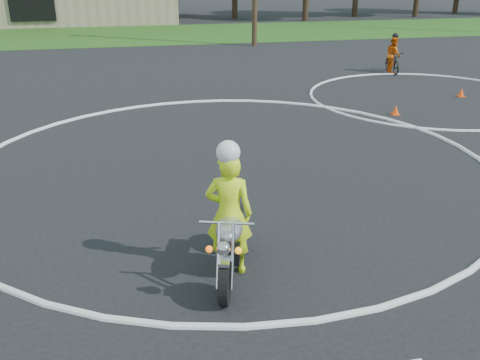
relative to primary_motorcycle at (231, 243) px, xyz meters
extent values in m
plane|color=black|center=(0.86, 1.64, -0.55)|extent=(120.00, 120.00, 0.00)
cube|color=#1E4714|center=(0.86, 28.64, -0.54)|extent=(120.00, 10.00, 0.02)
torus|color=silver|center=(0.86, 4.64, -0.54)|extent=(12.12, 12.12, 0.12)
torus|color=silver|center=(8.86, 9.64, -0.54)|extent=(8.10, 8.10, 0.10)
cylinder|color=black|center=(-0.22, -0.68, -0.23)|extent=(0.32, 0.66, 0.65)
cylinder|color=black|center=(0.23, 0.76, -0.23)|extent=(0.32, 0.66, 0.65)
cube|color=black|center=(0.02, 0.09, -0.12)|extent=(0.46, 0.66, 0.32)
ellipsoid|color=#A9AAAE|center=(-0.04, -0.11, 0.29)|extent=(0.58, 0.77, 0.30)
cube|color=black|center=(0.12, 0.40, 0.25)|extent=(0.46, 0.70, 0.11)
cylinder|color=white|center=(-0.28, -0.57, 0.15)|extent=(0.16, 0.38, 0.87)
cylinder|color=silver|center=(-0.10, -0.63, 0.15)|extent=(0.16, 0.38, 0.87)
cube|color=white|center=(-0.22, -0.70, 0.12)|extent=(0.21, 0.27, 0.05)
cylinder|color=white|center=(-0.14, -0.42, 0.55)|extent=(0.73, 0.26, 0.04)
sphere|color=silver|center=(-0.25, -0.78, 0.37)|extent=(0.19, 0.19, 0.19)
sphere|color=#E9560B|center=(-0.43, -0.70, 0.33)|extent=(0.10, 0.10, 0.10)
sphere|color=orange|center=(-0.06, -0.82, 0.33)|extent=(0.10, 0.10, 0.10)
cylinder|color=white|center=(0.32, 0.45, -0.23)|extent=(0.34, 0.85, 0.09)
imported|color=#D7F619|center=(0.01, 0.14, 0.40)|extent=(0.80, 0.64, 1.91)
sphere|color=silver|center=(-0.01, 0.09, 1.38)|extent=(0.34, 0.34, 0.34)
imported|color=black|center=(9.75, 13.99, -0.11)|extent=(0.87, 1.77, 0.89)
imported|color=#DB570B|center=(9.75, 13.99, 0.19)|extent=(0.67, 0.80, 1.48)
sphere|color=black|center=(9.75, 13.99, 0.95)|extent=(0.26, 0.26, 0.26)
cone|color=#FF490D|center=(6.73, 7.80, -0.40)|extent=(0.22, 0.22, 0.30)
cube|color=#FF490D|center=(6.73, 7.80, -0.54)|extent=(0.24, 0.24, 0.03)
cone|color=#FF490D|center=(10.09, 9.48, -0.40)|extent=(0.22, 0.22, 0.30)
cube|color=#FF490D|center=(10.09, 9.48, -0.54)|extent=(0.24, 0.24, 0.03)
cylinder|color=#382619|center=(2.86, 35.64, 1.07)|extent=(0.44, 0.44, 3.24)
cylinder|color=#382619|center=(12.86, 34.64, 0.89)|extent=(0.44, 0.44, 2.88)
cylinder|color=#382619|center=(-1.14, 36.64, 0.89)|extent=(0.44, 0.44, 2.88)
camera|label=1|loc=(-1.33, -6.81, 3.87)|focal=40.00mm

